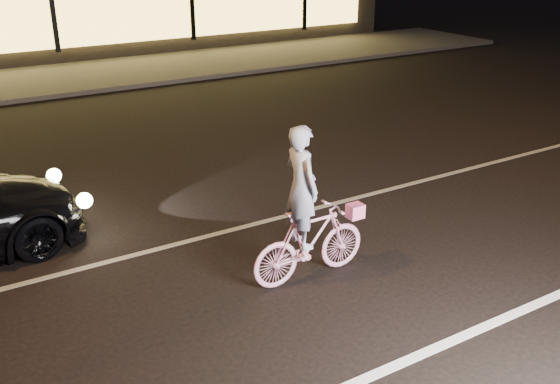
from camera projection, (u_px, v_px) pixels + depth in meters
ground at (354, 280)px, 7.57m from camera, size 90.00×90.00×0.00m
lane_stripe_near at (443, 345)px, 6.39m from camera, size 60.00×0.12×0.01m
lane_stripe_far at (270, 220)px, 9.15m from camera, size 60.00×0.10×0.01m
sidewalk at (76, 77)px, 17.80m from camera, size 30.00×4.00×0.12m
cyclist at (308, 226)px, 7.36m from camera, size 1.56×0.54×1.96m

